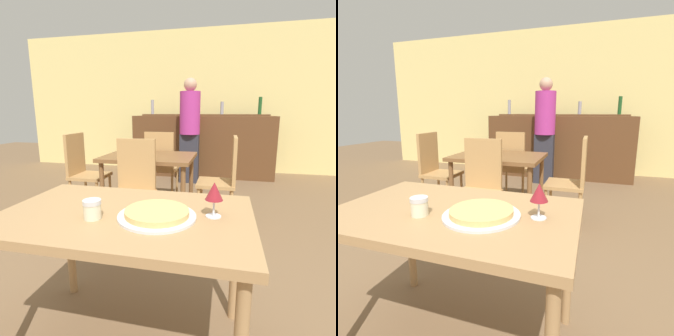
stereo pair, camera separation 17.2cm
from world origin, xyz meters
The scene contains 13 objects.
wall_back centered at (0.00, 4.42, 1.40)m, with size 8.00×0.05×2.80m.
dining_table_near centered at (0.00, 0.00, 0.66)m, with size 1.17×0.73×0.74m.
dining_table_far centered at (-0.39, 1.70, 0.64)m, with size 0.99×0.74×0.72m.
bar_counter centered at (0.00, 3.91, 0.57)m, with size 2.60×0.56×1.13m.
bar_back_shelf centered at (0.01, 4.05, 1.18)m, with size 2.39×0.24×0.34m.
chair_far_side_front centered at (-0.39, 1.16, 0.54)m, with size 0.40×0.40×0.95m.
chair_far_side_back centered at (-0.39, 2.23, 0.54)m, with size 0.40×0.40×0.95m.
chair_far_side_left centered at (-1.23, 1.70, 0.54)m, with size 0.40×0.40×0.95m.
chair_far_side_right centered at (0.44, 1.70, 0.54)m, with size 0.40×0.40×0.95m.
pizza_tray centered at (0.16, -0.03, 0.75)m, with size 0.35×0.35×0.04m.
cheese_shaker centered at (-0.11, -0.11, 0.78)m, with size 0.08×0.08×0.09m.
person_standing centered at (-0.17, 3.33, 0.95)m, with size 0.34×0.34×1.75m.
wine_glass centered at (0.40, 0.03, 0.85)m, with size 0.08×0.08×0.16m.
Camera 1 is at (0.45, -1.09, 1.20)m, focal length 28.00 mm.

